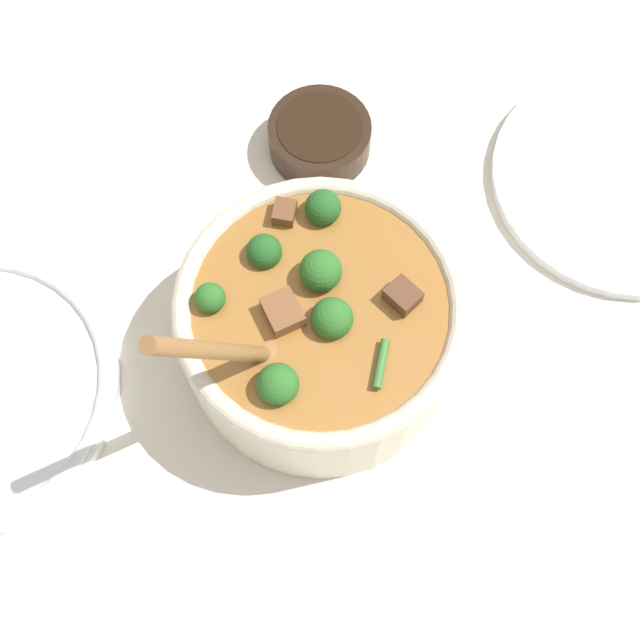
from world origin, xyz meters
name	(u,v)px	position (x,y,z in m)	size (l,w,h in m)	color
ground_plane	(320,348)	(0.00, 0.00, 0.00)	(4.00, 4.00, 0.00)	silver
stew_bowl	(319,323)	(0.00, 0.00, 0.06)	(0.25, 0.23, 0.25)	beige
condiment_bowl	(320,136)	(-0.12, -0.18, 0.02)	(0.10, 0.10, 0.04)	black
food_plate	(627,178)	(-0.34, 0.02, 0.01)	(0.25, 0.25, 0.03)	white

